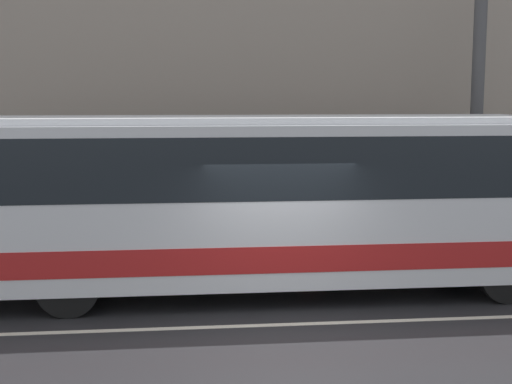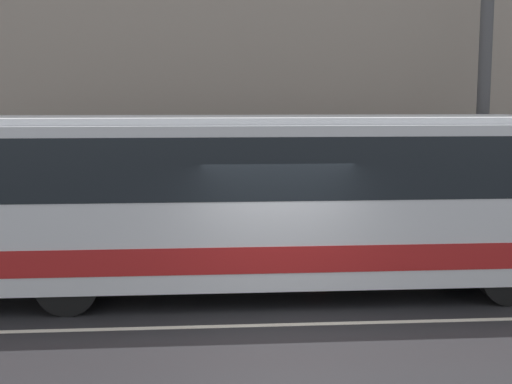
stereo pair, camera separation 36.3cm
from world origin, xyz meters
name	(u,v)px [view 2 (the right image)]	position (x,y,z in m)	size (l,w,h in m)	color
ground_plane	(282,325)	(0.00, 0.00, 0.00)	(60.00, 60.00, 0.00)	#262628
sidewalk	(256,250)	(0.00, 5.19, 0.07)	(60.00, 2.38, 0.15)	gray
lane_stripe	(282,325)	(0.00, 0.00, 0.00)	(54.00, 0.14, 0.01)	beige
transit_bus	(264,195)	(-0.11, 1.91, 1.82)	(11.53, 2.53, 3.23)	silver
utility_pole_near	(483,97)	(5.07, 4.77, 3.56)	(0.29, 0.29, 6.82)	#4C4C4F
pedestrian_waiting	(315,212)	(1.43, 5.59, 0.87)	(0.36, 0.36, 1.57)	maroon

